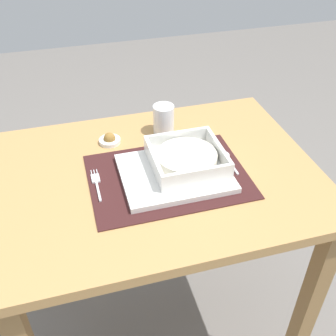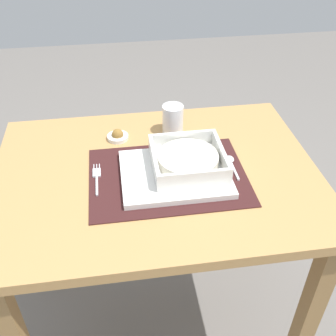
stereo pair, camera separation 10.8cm
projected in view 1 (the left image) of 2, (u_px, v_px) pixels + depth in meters
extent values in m
plane|color=slate|center=(159.00, 322.00, 1.56)|extent=(6.00, 6.00, 0.00)
cube|color=#B2844C|center=(156.00, 177.00, 1.12)|extent=(0.90, 0.66, 0.03)
cube|color=olive|center=(308.00, 305.00, 1.22)|extent=(0.05, 0.05, 0.71)
cube|color=olive|center=(33.00, 227.00, 1.47)|extent=(0.05, 0.05, 0.71)
cube|color=olive|center=(235.00, 189.00, 1.65)|extent=(0.05, 0.05, 0.71)
cube|color=#381919|center=(168.00, 176.00, 1.10)|extent=(0.42, 0.31, 0.00)
cube|color=white|center=(175.00, 173.00, 1.09)|extent=(0.29, 0.23, 0.02)
cube|color=white|center=(187.00, 163.00, 1.11)|extent=(0.19, 0.19, 0.01)
cube|color=white|center=(154.00, 161.00, 1.07)|extent=(0.01, 0.19, 0.04)
cube|color=white|center=(219.00, 150.00, 1.11)|extent=(0.01, 0.19, 0.04)
cube|color=white|center=(198.00, 176.00, 1.02)|extent=(0.17, 0.01, 0.04)
cube|color=white|center=(177.00, 138.00, 1.16)|extent=(0.17, 0.01, 0.04)
cylinder|color=silver|center=(187.00, 158.00, 1.09)|extent=(0.17, 0.17, 0.03)
cube|color=silver|center=(98.00, 192.00, 1.04)|extent=(0.01, 0.08, 0.00)
cube|color=silver|center=(96.00, 178.00, 1.08)|extent=(0.02, 0.04, 0.00)
cylinder|color=silver|center=(91.00, 173.00, 1.10)|extent=(0.00, 0.02, 0.00)
cylinder|color=silver|center=(94.00, 172.00, 1.10)|extent=(0.00, 0.02, 0.00)
cylinder|color=silver|center=(97.00, 172.00, 1.11)|extent=(0.00, 0.02, 0.00)
cube|color=silver|center=(232.00, 166.00, 1.12)|extent=(0.01, 0.08, 0.00)
ellipsoid|color=silver|center=(225.00, 155.00, 1.16)|extent=(0.02, 0.03, 0.01)
cube|color=black|center=(227.00, 175.00, 1.09)|extent=(0.01, 0.05, 0.01)
cube|color=silver|center=(218.00, 161.00, 1.14)|extent=(0.01, 0.09, 0.00)
cylinder|color=white|center=(164.00, 119.00, 1.25)|extent=(0.06, 0.06, 0.09)
cylinder|color=#C64C1E|center=(164.00, 123.00, 1.25)|extent=(0.05, 0.05, 0.07)
cylinder|color=white|center=(110.00, 141.00, 1.22)|extent=(0.07, 0.07, 0.01)
sphere|color=olive|center=(110.00, 138.00, 1.22)|extent=(0.04, 0.04, 0.04)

